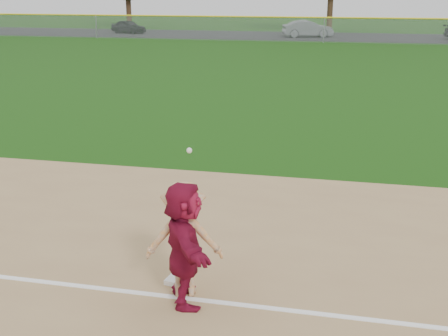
% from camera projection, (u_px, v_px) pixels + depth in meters
% --- Properties ---
extents(ground, '(160.00, 160.00, 0.00)m').
position_uv_depth(ground, '(204.00, 274.00, 8.90)').
color(ground, '#16420C').
rests_on(ground, ground).
extents(foul_line, '(60.00, 0.10, 0.01)m').
position_uv_depth(foul_line, '(190.00, 299.00, 8.15)').
color(foul_line, white).
rests_on(foul_line, infield_dirt).
extents(parking_asphalt, '(120.00, 10.00, 0.01)m').
position_uv_depth(parking_asphalt, '(326.00, 37.00, 51.67)').
color(parking_asphalt, black).
rests_on(parking_asphalt, ground).
extents(first_base, '(0.40, 0.40, 0.08)m').
position_uv_depth(first_base, '(179.00, 280.00, 8.61)').
color(first_base, white).
rests_on(first_base, infield_dirt).
extents(base_runner, '(1.14, 1.77, 1.82)m').
position_uv_depth(base_runner, '(184.00, 243.00, 7.83)').
color(base_runner, maroon).
rests_on(base_runner, infield_dirt).
extents(car_left, '(4.03, 2.87, 1.27)m').
position_uv_depth(car_left, '(128.00, 27.00, 55.26)').
color(car_left, black).
rests_on(car_left, parking_asphalt).
extents(car_mid, '(4.75, 2.75, 1.48)m').
position_uv_depth(car_mid, '(308.00, 29.00, 50.87)').
color(car_mid, slate).
rests_on(car_mid, parking_asphalt).
extents(first_base_play, '(1.23, 0.87, 2.15)m').
position_uv_depth(first_base_play, '(184.00, 239.00, 8.06)').
color(first_base_play, '#B0B0B2').
rests_on(first_base_play, infield_dirt).
extents(outfield_fence, '(110.00, 0.12, 110.00)m').
position_uv_depth(outfield_fence, '(325.00, 18.00, 45.49)').
color(outfield_fence, '#999EA0').
rests_on(outfield_fence, ground).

